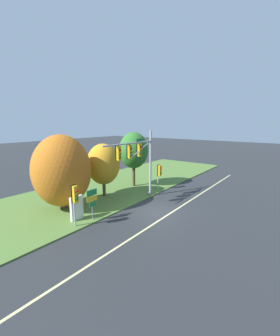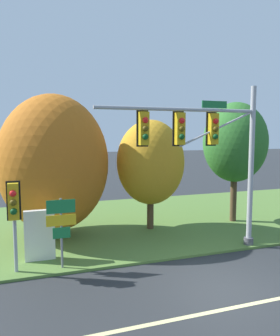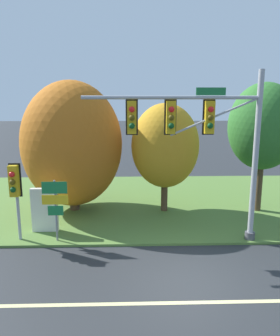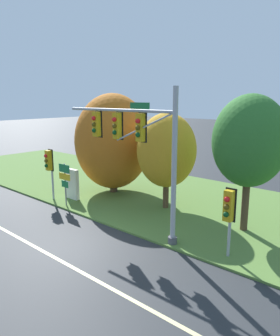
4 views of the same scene
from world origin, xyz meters
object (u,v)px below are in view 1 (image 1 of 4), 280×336
Objects in this scene: tree_behind_signpost at (134,150)px; pedestrian_signal_further_along at (159,172)px; pedestrian_signal_near_kerb at (75,197)px; route_sign_post at (92,200)px; tree_nearest_road at (62,171)px; traffic_signal_mast at (138,157)px; tree_left_of_mast at (103,164)px; info_kiosk at (77,208)px.

pedestrian_signal_further_along is at bearing -77.59° from tree_behind_signpost.
pedestrian_signal_near_kerb reaches higher than pedestrian_signal_further_along.
tree_nearest_road is at bearing 88.89° from route_sign_post.
tree_nearest_road reaches higher than route_sign_post.
traffic_signal_mast is at bearing -0.77° from pedestrian_signal_near_kerb.
pedestrian_signal_further_along is 3.93m from tree_behind_signpost.
tree_left_of_mast is at bearing 105.67° from traffic_signal_mast.
pedestrian_signal_further_along is at bearing -19.45° from tree_nearest_road.
traffic_signal_mast reaches higher than pedestrian_signal_near_kerb.
info_kiosk is at bearing 176.16° from pedestrian_signal_further_along.
traffic_signal_mast is 1.26× the size of tree_left_of_mast.
tree_behind_signpost is 10.97m from info_kiosk.
pedestrian_signal_further_along is at bearing -3.84° from info_kiosk.
tree_nearest_road is 3.42× the size of info_kiosk.
tree_behind_signpost is at bearing -2.52° from tree_nearest_road.
tree_nearest_road is 3.82m from info_kiosk.
info_kiosk is at bearing -105.45° from tree_nearest_road.
tree_nearest_road is at bearing 160.55° from pedestrian_signal_further_along.
pedestrian_signal_near_kerb is (-7.24, 0.10, -2.02)m from traffic_signal_mast.
pedestrian_signal_further_along is 1.49× the size of info_kiosk.
tree_left_of_mast is 0.85× the size of tree_behind_signpost.
pedestrian_signal_near_kerb is 0.49× the size of tree_nearest_road.
tree_behind_signpost reaches higher than pedestrian_signal_near_kerb.
pedestrian_signal_near_kerb is at bearing 179.23° from traffic_signal_mast.
route_sign_post is 4.23m from tree_nearest_road.
pedestrian_signal_near_kerb is 1.12× the size of pedestrian_signal_further_along.
pedestrian_signal_further_along is (4.45, 0.37, -2.31)m from traffic_signal_mast.
traffic_signal_mast is 7.52m from pedestrian_signal_near_kerb.
tree_behind_signpost reaches higher than route_sign_post.
pedestrian_signal_near_kerb is at bearing -112.70° from tree_nearest_road.
traffic_signal_mast is 5.15m from tree_behind_signpost.
route_sign_post is at bearing -178.40° from pedestrian_signal_further_along.
traffic_signal_mast is 6.31m from route_sign_post.
traffic_signal_mast is at bearing -74.33° from tree_left_of_mast.
route_sign_post reaches higher than info_kiosk.
info_kiosk is (0.82, 1.01, -1.35)m from pedestrian_signal_near_kerb.
pedestrian_signal_near_kerb is at bearing -129.27° from info_kiosk.
tree_behind_signpost is at bearing -1.47° from tree_left_of_mast.
tree_nearest_road reaches higher than tree_left_of_mast.
tree_left_of_mast is (-1.02, 3.64, -0.99)m from traffic_signal_mast.
pedestrian_signal_near_kerb is 11.70m from pedestrian_signal_further_along.
traffic_signal_mast reaches higher than tree_left_of_mast.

